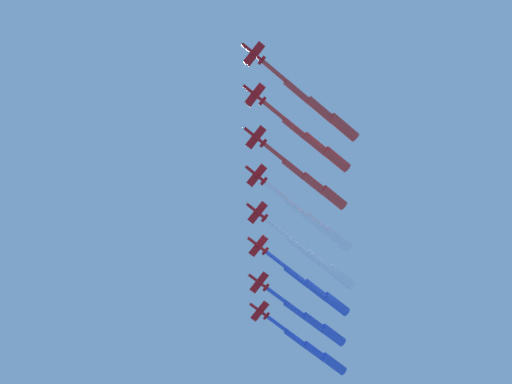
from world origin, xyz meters
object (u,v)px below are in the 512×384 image
Objects in this scene: jet_starboard_outer at (314,322)px; jet_trail_port at (314,351)px; jet_port_inner at (315,143)px; jet_starboard_inner at (313,182)px; jet_port_outer at (316,290)px; jet_port_mid at (317,224)px; jet_lead at (320,109)px; jet_starboard_mid at (319,261)px.

jet_trail_port is at bearing -155.78° from jet_starboard_outer.
jet_port_inner is 13.45m from jet_starboard_inner.
jet_port_inner is at bearing 30.52° from jet_starboard_inner.
jet_port_inner reaches higher than jet_port_outer.
jet_port_mid is at bearing 26.50° from jet_port_outer.
jet_port_outer is at bearing 27.38° from jet_trail_port.
jet_port_inner reaches higher than jet_starboard_inner.
jet_port_mid is at bearing -151.92° from jet_lead.
jet_lead is 12.48m from jet_port_inner.
jet_trail_port is at bearing -154.25° from jet_starboard_inner.
jet_starboard_mid is 1.05× the size of jet_port_outer.
jet_starboard_mid is at bearing -157.49° from jet_port_mid.
jet_lead is 1.10× the size of jet_starboard_inner.
jet_starboard_mid is at bearing 28.57° from jet_trail_port.
jet_port_mid is 1.00× the size of jet_port_outer.
jet_starboard_outer is 0.96× the size of jet_trail_port.
jet_starboard_mid is at bearing -153.39° from jet_lead.
jet_starboard_outer is at bearing -153.85° from jet_starboard_inner.
jet_starboard_inner is at bearing 22.05° from jet_starboard_mid.
jet_trail_port is (-48.49, -24.65, 3.08)m from jet_port_mid.
jet_port_inner reaches higher than jet_starboard_mid.
jet_lead is 0.98× the size of jet_starboard_mid.
jet_starboard_outer is at bearing -152.06° from jet_port_mid.
jet_trail_port is at bearing -151.43° from jet_starboard_mid.
jet_lead is 1.02× the size of jet_port_outer.
jet_port_outer reaches higher than jet_starboard_mid.
jet_port_outer is at bearing -152.55° from jet_lead.
jet_port_mid is 1.05× the size of jet_starboard_outer.
jet_starboard_mid is at bearing -155.40° from jet_port_inner.
jet_trail_port is (-63.08, -30.43, 3.89)m from jet_starboard_inner.
jet_port_mid is at bearing 26.94° from jet_trail_port.
jet_port_outer is at bearing -148.87° from jet_starboard_mid.
jet_lead is 95.41m from jet_trail_port.
jet_port_mid is 54.48m from jet_trail_port.
jet_starboard_inner is 30.38m from jet_starboard_mid.
jet_starboard_inner is at bearing 26.15° from jet_starboard_outer.
jet_trail_port is (-84.64, -43.93, 2.96)m from jet_lead.
jet_port_inner is 0.96× the size of jet_port_outer.
jet_lead is 68.25m from jet_port_outer.
jet_trail_port is at bearing -152.57° from jet_lead.
jet_port_outer reaches higher than jet_lead.
jet_port_inner is at bearing -146.30° from jet_lead.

